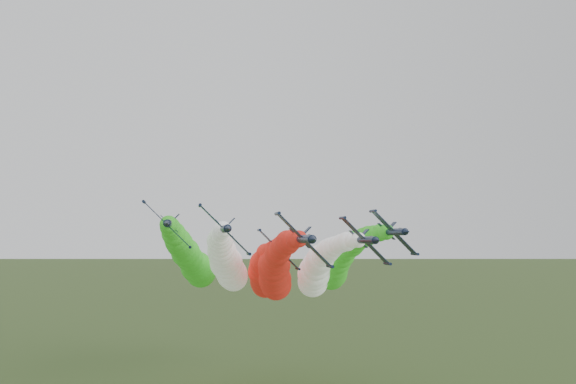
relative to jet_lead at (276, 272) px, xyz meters
name	(u,v)px	position (x,y,z in m)	size (l,w,h in m)	color
jet_lead	(276,272)	(0.00, 0.00, 0.00)	(14.65, 76.25, 19.08)	#111B34
jet_inner_left	(227,263)	(-9.89, 7.90, 1.55)	(14.49, 76.09, 18.92)	#111B34
jet_inner_right	(317,270)	(11.55, 10.20, -0.38)	(14.89, 76.50, 19.32)	#111B34
jet_outer_left	(191,259)	(-18.08, 15.15, 2.36)	(14.92, 76.52, 19.35)	#111B34
jet_outer_right	(337,263)	(17.77, 14.01, 1.01)	(14.77, 76.37, 19.20)	#111B34
jet_trail	(264,273)	(1.30, 28.25, -2.18)	(15.06, 76.66, 19.49)	#111B34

